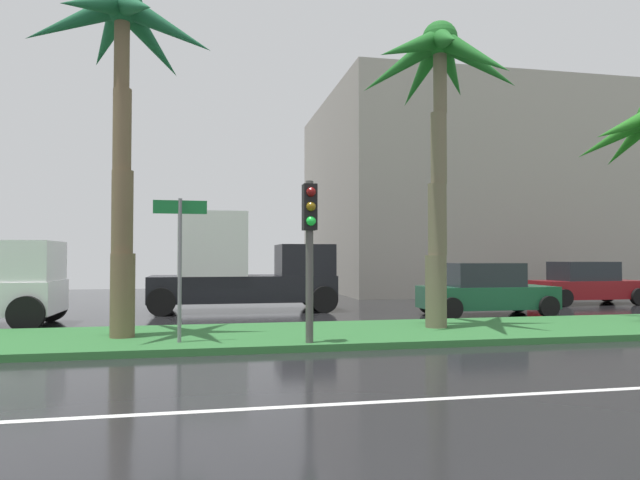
{
  "coord_description": "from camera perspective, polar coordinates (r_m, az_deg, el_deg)",
  "views": [
    {
      "loc": [
        2.2,
        -5.26,
        1.94
      ],
      "look_at": [
        5.85,
        12.75,
        2.47
      ],
      "focal_mm": 31.76,
      "sensor_mm": 36.0,
      "label": 1
    }
  ],
  "objects": [
    {
      "name": "traffic_signal_median_right",
      "position": [
        11.75,
        -1.05,
        0.92
      ],
      "size": [
        0.28,
        0.43,
        3.36
      ],
      "color": "#4C4C47",
      "rests_on": "median_strip"
    },
    {
      "name": "palm_tree_centre",
      "position": [
        15.24,
        11.96,
        14.88
      ],
      "size": [
        4.32,
        4.42,
        7.81
      ],
      "color": "#696149",
      "rests_on": "median_strip"
    },
    {
      "name": "car_in_traffic_leading",
      "position": [
        19.36,
        16.34,
        -4.88
      ],
      "size": [
        4.3,
        2.02,
        1.72
      ],
      "color": "#195133",
      "rests_on": "ground_plane"
    },
    {
      "name": "street_name_sign",
      "position": [
        12.16,
        -13.94,
        -0.95
      ],
      "size": [
        1.1,
        0.08,
        3.0
      ],
      "color": "slate",
      "rests_on": "median_strip"
    },
    {
      "name": "building_far_right",
      "position": [
        36.06,
        17.57,
        4.03
      ],
      "size": [
        21.48,
        14.15,
        10.92
      ],
      "color": "gray",
      "rests_on": "ground_plane"
    },
    {
      "name": "ground_plane",
      "position": [
        14.56,
        -20.32,
        -9.4
      ],
      "size": [
        90.0,
        42.0,
        0.1
      ],
      "primitive_type": "cube",
      "color": "black"
    },
    {
      "name": "near_lane_divider_stripe",
      "position": [
        7.83,
        -28.52,
        -15.77
      ],
      "size": [
        81.0,
        0.14,
        0.01
      ],
      "primitive_type": "cube",
      "color": "white",
      "rests_on": "ground_plane"
    },
    {
      "name": "box_truck_following",
      "position": [
        20.21,
        -7.99,
        -2.75
      ],
      "size": [
        6.4,
        2.64,
        3.46
      ],
      "color": "black",
      "rests_on": "ground_plane"
    },
    {
      "name": "median_strip",
      "position": [
        13.57,
        -20.97,
        -9.44
      ],
      "size": [
        85.5,
        4.0,
        0.15
      ],
      "primitive_type": "cube",
      "color": "#2D6B33",
      "rests_on": "ground_plane"
    },
    {
      "name": "car_in_traffic_second",
      "position": [
        25.38,
        25.19,
        -4.01
      ],
      "size": [
        4.3,
        2.02,
        1.72
      ],
      "color": "maroon",
      "rests_on": "ground_plane"
    },
    {
      "name": "palm_tree_centre_left",
      "position": [
        14.08,
        -19.3,
        16.62
      ],
      "size": [
        4.28,
        4.2,
        7.96
      ],
      "color": "brown",
      "rests_on": "median_strip"
    }
  ]
}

